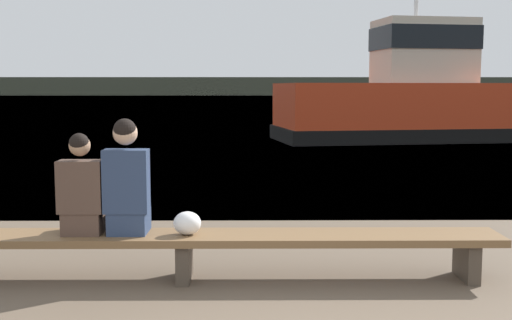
% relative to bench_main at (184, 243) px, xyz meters
% --- Properties ---
extents(water_surface, '(240.00, 240.00, 0.00)m').
position_rel_bench_main_xyz_m(water_surface, '(0.88, 122.67, -0.35)').
color(water_surface, '#5684A3').
rests_on(water_surface, ground).
extents(far_shoreline, '(600.00, 12.00, 4.12)m').
position_rel_bench_main_xyz_m(far_shoreline, '(0.88, 145.70, 1.71)').
color(far_shoreline, '#424738').
rests_on(far_shoreline, ground).
extents(bench_main, '(5.87, 0.55, 0.43)m').
position_rel_bench_main_xyz_m(bench_main, '(0.00, 0.00, 0.00)').
color(bench_main, brown).
rests_on(bench_main, ground).
extents(person_left, '(0.40, 0.40, 0.94)m').
position_rel_bench_main_xyz_m(person_left, '(-0.94, 0.01, 0.47)').
color(person_left, '#4C382D').
rests_on(person_left, bench_main).
extents(person_right, '(0.40, 0.41, 1.07)m').
position_rel_bench_main_xyz_m(person_right, '(-0.52, 0.01, 0.56)').
color(person_right, navy).
rests_on(person_right, bench_main).
extents(shopping_bag, '(0.25, 0.22, 0.22)m').
position_rel_bench_main_xyz_m(shopping_bag, '(0.03, -0.03, 0.19)').
color(shopping_bag, white).
rests_on(shopping_bag, bench_main).
extents(tugboat_red, '(9.50, 5.02, 7.43)m').
position_rel_bench_main_xyz_m(tugboat_red, '(6.14, 16.07, 0.93)').
color(tugboat_red, red).
rests_on(tugboat_red, water_surface).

